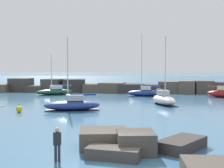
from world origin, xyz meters
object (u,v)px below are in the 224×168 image
at_px(sailboat_moored_0, 164,99).
at_px(person_on_rocks, 57,143).
at_px(sailboat_moored_5, 144,92).
at_px(mooring_buoy_orange_near, 19,109).
at_px(sailboat_moored_1, 72,104).
at_px(sailboat_moored_6, 55,91).

distance_m(sailboat_moored_0, person_on_rocks, 25.99).
height_order(sailboat_moored_5, mooring_buoy_orange_near, sailboat_moored_5).
bearing_deg(mooring_buoy_orange_near, sailboat_moored_1, 22.03).
xyz_separation_m(sailboat_moored_0, sailboat_moored_1, (-10.49, -6.26, -0.07)).
bearing_deg(sailboat_moored_5, sailboat_moored_1, -114.29).
height_order(sailboat_moored_1, sailboat_moored_5, sailboat_moored_5).
bearing_deg(sailboat_moored_6, sailboat_moored_1, -68.77).
distance_m(sailboat_moored_1, mooring_buoy_orange_near, 5.69).
height_order(sailboat_moored_6, mooring_buoy_orange_near, sailboat_moored_6).
relative_size(sailboat_moored_5, person_on_rocks, 6.04).
relative_size(sailboat_moored_0, person_on_rocks, 5.03).
relative_size(sailboat_moored_1, sailboat_moored_5, 0.78).
bearing_deg(sailboat_moored_5, sailboat_moored_0, -78.73).
xyz_separation_m(sailboat_moored_5, sailboat_moored_6, (-15.55, 1.02, -0.04)).
bearing_deg(mooring_buoy_orange_near, sailboat_moored_5, 56.38).
height_order(sailboat_moored_0, sailboat_moored_5, sailboat_moored_5).
relative_size(mooring_buoy_orange_near, person_on_rocks, 0.51).
bearing_deg(sailboat_moored_1, person_on_rocks, -79.74).
distance_m(sailboat_moored_5, mooring_buoy_orange_near, 24.23).
distance_m(sailboat_moored_1, sailboat_moored_6, 20.45).
distance_m(sailboat_moored_1, sailboat_moored_5, 19.80).
bearing_deg(sailboat_moored_5, person_on_rocks, -97.36).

